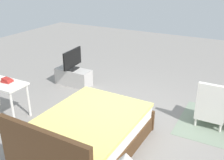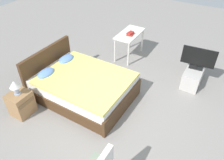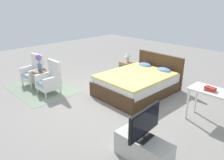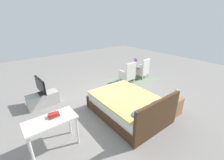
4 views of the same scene
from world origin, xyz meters
name	(u,v)px [view 4 (image 4 of 4)]	position (x,y,z in m)	size (l,w,h in m)	color
ground_plane	(110,99)	(0.00, 0.00, 0.00)	(16.00, 16.00, 0.00)	gray
floor_rug	(134,79)	(-2.05, -0.76, 0.00)	(2.10, 1.50, 0.01)	gray
bed	(129,106)	(0.14, 1.10, 0.30)	(1.61, 2.19, 0.96)	#472D19
armchair_by_window_left	(142,70)	(-2.53, -0.70, 0.38)	(0.61, 0.61, 0.92)	white
armchair_by_window_right	(128,74)	(-1.57, -0.70, 0.38)	(0.54, 0.54, 0.92)	white
side_table	(135,72)	(-2.05, -0.72, 0.35)	(0.40, 0.40, 0.56)	brown
flower_vase	(136,62)	(-2.05, -0.72, 0.86)	(0.17, 0.17, 0.48)	#4C709E
nightstand	(173,106)	(-0.95, 1.87, 0.27)	(0.44, 0.41, 0.53)	#997047
table_lamp	(176,91)	(-0.95, 1.87, 0.74)	(0.22, 0.22, 0.33)	#9EADC6
tv_stand	(43,100)	(1.96, -1.02, 0.21)	(0.96, 0.40, 0.43)	#B7B2AD
tv_flatscreen	(40,86)	(1.97, -1.02, 0.71)	(0.22, 0.78, 0.53)	black
vanity_desk	(51,124)	(2.28, 0.95, 0.64)	(1.04, 0.52, 0.75)	silver
book_stack	(54,115)	(2.18, 0.88, 0.79)	(0.23, 0.18, 0.08)	#AD2823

